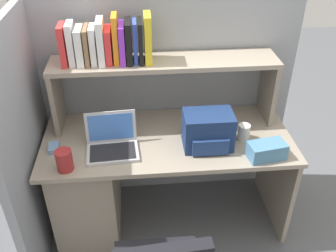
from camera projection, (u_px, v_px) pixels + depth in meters
The scene contains 12 objects.
ground_plane at pixel (167, 216), 2.83m from camera, with size 8.00×8.00×0.00m, color #595B60.
desk at pixel (111, 179), 2.58m from camera, with size 1.60×0.70×0.73m.
cubicle_partition_rear at pixel (163, 102), 2.72m from camera, with size 1.84×0.05×1.55m, color gray.
cubicle_partition_left at pixel (30, 143), 2.30m from camera, with size 0.05×1.06×1.55m, color gray.
overhead_hutch at pixel (165, 74), 2.40m from camera, with size 1.44×0.28×0.45m.
reference_books_on_shelf at pixel (108, 43), 2.25m from camera, with size 0.54×0.18×0.29m.
laptop at pixel (112, 143), 2.29m from camera, with size 0.33×0.27×0.22m.
backpack at pixel (208, 131), 2.29m from camera, with size 0.30×0.22×0.23m.
computer_mouse at pixel (54, 148), 2.31m from camera, with size 0.06×0.10×0.03m, color #7299C6.
paper_cup at pixel (244, 132), 2.38m from camera, with size 0.08×0.08×0.11m, color white.
tissue_box at pixel (267, 150), 2.23m from camera, with size 0.22×0.12×0.10m, color teal.
snack_canister at pixel (64, 160), 2.13m from camera, with size 0.10×0.10×0.13m, color maroon.
Camera 1 is at (-0.17, -1.97, 2.14)m, focal length 40.22 mm.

